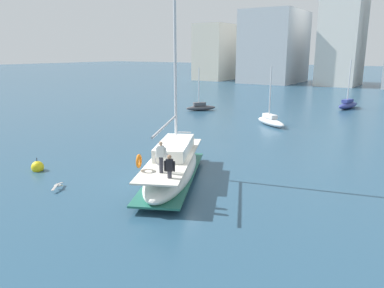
{
  "coord_description": "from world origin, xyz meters",
  "views": [
    {
      "loc": [
        11.96,
        -16.17,
        7.2
      ],
      "look_at": [
        -0.05,
        2.07,
        1.8
      ],
      "focal_mm": 35.02,
      "sensor_mm": 36.0,
      "label": 1
    }
  ],
  "objects_px": {
    "mooring_buoy": "(38,167)",
    "moored_cutter_left": "(201,107)",
    "main_sailboat": "(173,166)",
    "moored_sloop_near": "(271,121)",
    "moored_catamaran": "(348,105)",
    "seagull": "(58,186)"
  },
  "relations": [
    {
      "from": "moored_cutter_left",
      "to": "mooring_buoy",
      "type": "height_order",
      "value": "moored_cutter_left"
    },
    {
      "from": "main_sailboat",
      "to": "moored_sloop_near",
      "type": "relative_size",
      "value": 2.25
    },
    {
      "from": "seagull",
      "to": "mooring_buoy",
      "type": "relative_size",
      "value": 1.2
    },
    {
      "from": "moored_cutter_left",
      "to": "main_sailboat",
      "type": "bearing_deg",
      "value": -61.35
    },
    {
      "from": "moored_sloop_near",
      "to": "moored_catamaran",
      "type": "distance_m",
      "value": 16.91
    },
    {
      "from": "mooring_buoy",
      "to": "moored_sloop_near",
      "type": "bearing_deg",
      "value": 73.39
    },
    {
      "from": "moored_sloop_near",
      "to": "moored_catamaran",
      "type": "bearing_deg",
      "value": 76.19
    },
    {
      "from": "seagull",
      "to": "moored_sloop_near",
      "type": "bearing_deg",
      "value": 83.32
    },
    {
      "from": "mooring_buoy",
      "to": "moored_cutter_left",
      "type": "bearing_deg",
      "value": 99.82
    },
    {
      "from": "seagull",
      "to": "mooring_buoy",
      "type": "bearing_deg",
      "value": 159.5
    },
    {
      "from": "main_sailboat",
      "to": "mooring_buoy",
      "type": "xyz_separation_m",
      "value": [
        -8.19,
        -3.04,
        -0.68
      ]
    },
    {
      "from": "moored_catamaran",
      "to": "main_sailboat",
      "type": "bearing_deg",
      "value": -93.84
    },
    {
      "from": "moored_cutter_left",
      "to": "seagull",
      "type": "bearing_deg",
      "value": -73.27
    },
    {
      "from": "mooring_buoy",
      "to": "main_sailboat",
      "type": "bearing_deg",
      "value": 20.34
    },
    {
      "from": "seagull",
      "to": "mooring_buoy",
      "type": "distance_m",
      "value": 4.05
    },
    {
      "from": "main_sailboat",
      "to": "moored_cutter_left",
      "type": "relative_size",
      "value": 2.47
    },
    {
      "from": "main_sailboat",
      "to": "moored_catamaran",
      "type": "xyz_separation_m",
      "value": [
        2.37,
        35.24,
        -0.38
      ]
    },
    {
      "from": "moored_catamaran",
      "to": "moored_cutter_left",
      "type": "relative_size",
      "value": 1.17
    },
    {
      "from": "moored_catamaran",
      "to": "mooring_buoy",
      "type": "distance_m",
      "value": 39.71
    },
    {
      "from": "moored_catamaran",
      "to": "seagull",
      "type": "xyz_separation_m",
      "value": [
        -6.76,
        -39.7,
        -0.3
      ]
    },
    {
      "from": "moored_sloop_near",
      "to": "mooring_buoy",
      "type": "xyz_separation_m",
      "value": [
        -6.52,
        -21.86,
        -0.25
      ]
    },
    {
      "from": "moored_catamaran",
      "to": "moored_cutter_left",
      "type": "height_order",
      "value": "moored_catamaran"
    }
  ]
}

